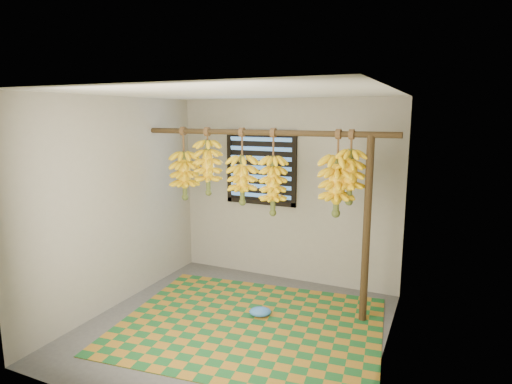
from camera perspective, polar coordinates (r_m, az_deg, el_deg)
The scene contains 16 objects.
floor at distance 4.72m, azimuth -2.89°, elevation -17.54°, with size 3.00×3.00×0.01m, color #4D4D4D.
ceiling at distance 4.18m, azimuth -3.20°, elevation 13.11°, with size 3.00×3.00×0.01m, color silver.
wall_back at distance 5.64m, azimuth 4.01°, elevation 0.09°, with size 3.00×0.01×2.40m, color gray.
wall_left at distance 5.15m, azimuth -18.08°, elevation -1.40°, with size 0.01×3.00×2.40m, color gray.
wall_right at distance 3.86m, azimuth 17.30°, elevation -5.20°, with size 0.01×3.00×2.40m, color gray.
window at distance 5.70m, azimuth 0.65°, elevation 3.27°, with size 1.00×0.04×1.00m.
hanging_pole at distance 4.81m, azimuth 0.75°, elevation 7.93°, with size 0.06×0.06×3.00m, color #3F2E18.
support_post at distance 4.62m, azimuth 14.53°, elevation -5.08°, with size 0.08×0.08×2.00m, color #3F2E18.
woven_mat at distance 4.74m, azimuth -0.83°, elevation -17.25°, with size 2.69×2.16×0.01m, color #1C5F28.
plastic_bag at distance 4.88m, azimuth 0.57°, elevation -15.67°, with size 0.25×0.18×0.10m, color #3678CC.
banana_bunch_a at distance 5.36m, azimuth -9.51°, elevation 2.21°, with size 0.34×0.34×0.89m.
banana_bunch_b at distance 5.17m, azimuth -6.41°, elevation 3.29°, with size 0.33×0.33×0.81m.
banana_bunch_c at distance 4.97m, azimuth -1.84°, elevation 1.64°, with size 0.35×0.35×0.89m.
banana_bunch_d at distance 4.82m, azimuth 2.29°, elevation 0.88°, with size 0.30×0.30×0.98m.
banana_bunch_e at distance 4.59m, azimuth 10.72°, elevation 0.83°, with size 0.36×0.36×0.91m.
banana_bunch_f at distance 4.54m, azimuth 12.42°, elevation 2.03°, with size 0.29×0.29×0.77m.
Camera 1 is at (1.93, -3.70, 2.21)m, focal length 30.00 mm.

